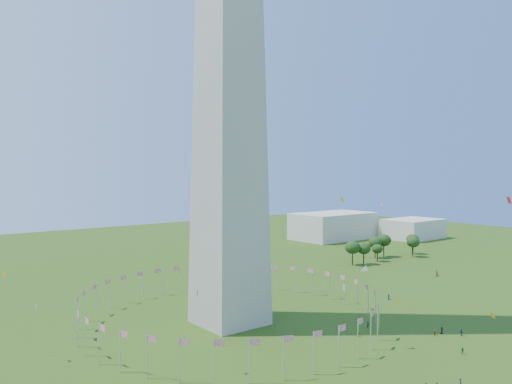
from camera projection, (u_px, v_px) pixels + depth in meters
ground at (377, 383)px, 98.43m from camera, size 600.00×600.00×0.00m
washington_monument at (229, 12)px, 133.99m from camera, size 16.80×16.80×169.00m
flag_ring at (230, 307)px, 137.34m from camera, size 80.24×80.24×9.00m
gov_building_east_a at (333, 226)px, 308.67m from camera, size 50.00×30.00×16.00m
gov_building_east_b at (413, 229)px, 310.17m from camera, size 35.00×25.00×12.00m
crowd at (408, 379)px, 98.26m from camera, size 96.48×65.89×2.01m
kites_aloft at (350, 262)px, 120.68m from camera, size 104.57×79.90×32.06m
tree_line_east at (383, 249)px, 236.23m from camera, size 53.70×15.83×10.91m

